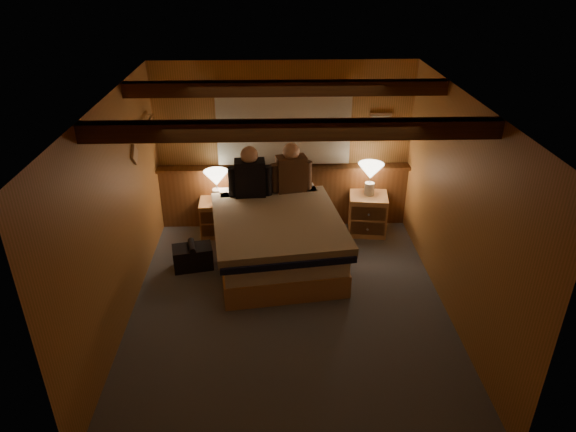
{
  "coord_description": "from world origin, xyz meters",
  "views": [
    {
      "loc": [
        -0.18,
        -4.82,
        3.66
      ],
      "look_at": [
        0.0,
        0.4,
        0.97
      ],
      "focal_mm": 32.0,
      "sensor_mm": 36.0,
      "label": 1
    }
  ],
  "objects_px": {
    "person_right": "(291,171)",
    "nightstand_right": "(367,214)",
    "duffel_bag": "(193,257)",
    "lamp_right": "(371,173)",
    "nightstand_left": "(217,217)",
    "lamp_left": "(216,180)",
    "bed": "(276,237)",
    "person_left": "(250,176)"
  },
  "relations": [
    {
      "from": "lamp_left",
      "to": "lamp_right",
      "type": "bearing_deg",
      "value": -0.61
    },
    {
      "from": "person_right",
      "to": "duffel_bag",
      "type": "relative_size",
      "value": 1.31
    },
    {
      "from": "person_left",
      "to": "duffel_bag",
      "type": "bearing_deg",
      "value": -139.05
    },
    {
      "from": "lamp_left",
      "to": "person_right",
      "type": "relative_size",
      "value": 0.62
    },
    {
      "from": "person_left",
      "to": "person_right",
      "type": "distance_m",
      "value": 0.58
    },
    {
      "from": "lamp_left",
      "to": "lamp_right",
      "type": "xyz_separation_m",
      "value": [
        2.16,
        -0.02,
        0.08
      ]
    },
    {
      "from": "person_left",
      "to": "person_right",
      "type": "xyz_separation_m",
      "value": [
        0.56,
        0.14,
        -0.0
      ]
    },
    {
      "from": "nightstand_right",
      "to": "lamp_right",
      "type": "xyz_separation_m",
      "value": [
        0.01,
        0.04,
        0.62
      ]
    },
    {
      "from": "nightstand_right",
      "to": "duffel_bag",
      "type": "height_order",
      "value": "nightstand_right"
    },
    {
      "from": "lamp_left",
      "to": "lamp_right",
      "type": "height_order",
      "value": "lamp_right"
    },
    {
      "from": "lamp_left",
      "to": "duffel_bag",
      "type": "bearing_deg",
      "value": -105.67
    },
    {
      "from": "nightstand_right",
      "to": "lamp_left",
      "type": "xyz_separation_m",
      "value": [
        -2.15,
        0.06,
        0.54
      ]
    },
    {
      "from": "nightstand_left",
      "to": "person_left",
      "type": "distance_m",
      "value": 0.9
    },
    {
      "from": "bed",
      "to": "duffel_bag",
      "type": "relative_size",
      "value": 4.03
    },
    {
      "from": "lamp_right",
      "to": "duffel_bag",
      "type": "distance_m",
      "value": 2.69
    },
    {
      "from": "nightstand_left",
      "to": "lamp_left",
      "type": "bearing_deg",
      "value": 54.69
    },
    {
      "from": "person_left",
      "to": "duffel_bag",
      "type": "xyz_separation_m",
      "value": [
        -0.74,
        -0.72,
        -0.82
      ]
    },
    {
      "from": "person_right",
      "to": "nightstand_right",
      "type": "bearing_deg",
      "value": -11.07
    },
    {
      "from": "bed",
      "to": "person_left",
      "type": "bearing_deg",
      "value": 111.67
    },
    {
      "from": "duffel_bag",
      "to": "person_left",
      "type": "bearing_deg",
      "value": 32.13
    },
    {
      "from": "bed",
      "to": "lamp_right",
      "type": "bearing_deg",
      "value": 23.29
    },
    {
      "from": "bed",
      "to": "lamp_left",
      "type": "distance_m",
      "value": 1.26
    },
    {
      "from": "nightstand_right",
      "to": "duffel_bag",
      "type": "distance_m",
      "value": 2.57
    },
    {
      "from": "nightstand_left",
      "to": "lamp_right",
      "type": "bearing_deg",
      "value": -1.96
    },
    {
      "from": "duffel_bag",
      "to": "nightstand_right",
      "type": "bearing_deg",
      "value": 8.0
    },
    {
      "from": "bed",
      "to": "lamp_left",
      "type": "relative_size",
      "value": 4.95
    },
    {
      "from": "bed",
      "to": "nightstand_left",
      "type": "distance_m",
      "value": 1.16
    },
    {
      "from": "nightstand_right",
      "to": "lamp_left",
      "type": "bearing_deg",
      "value": -174.21
    },
    {
      "from": "lamp_left",
      "to": "nightstand_left",
      "type": "bearing_deg",
      "value": -123.04
    },
    {
      "from": "lamp_right",
      "to": "duffel_bag",
      "type": "xyz_separation_m",
      "value": [
        -2.42,
        -0.91,
        -0.75
      ]
    },
    {
      "from": "lamp_left",
      "to": "bed",
      "type": "bearing_deg",
      "value": -45.0
    },
    {
      "from": "nightstand_right",
      "to": "person_left",
      "type": "distance_m",
      "value": 1.81
    },
    {
      "from": "nightstand_left",
      "to": "person_left",
      "type": "height_order",
      "value": "person_left"
    },
    {
      "from": "lamp_right",
      "to": "person_right",
      "type": "xyz_separation_m",
      "value": [
        -1.11,
        -0.05,
        0.06
      ]
    },
    {
      "from": "nightstand_left",
      "to": "lamp_left",
      "type": "distance_m",
      "value": 0.57
    },
    {
      "from": "nightstand_right",
      "to": "person_right",
      "type": "distance_m",
      "value": 1.3
    },
    {
      "from": "bed",
      "to": "nightstand_left",
      "type": "relative_size",
      "value": 4.29
    },
    {
      "from": "bed",
      "to": "nightstand_left",
      "type": "xyz_separation_m",
      "value": [
        -0.85,
        0.79,
        -0.1
      ]
    },
    {
      "from": "person_left",
      "to": "duffel_bag",
      "type": "relative_size",
      "value": 1.33
    },
    {
      "from": "nightstand_left",
      "to": "nightstand_right",
      "type": "xyz_separation_m",
      "value": [
        2.17,
        -0.03,
        0.03
      ]
    },
    {
      "from": "lamp_left",
      "to": "person_left",
      "type": "distance_m",
      "value": 0.55
    },
    {
      "from": "person_right",
      "to": "duffel_bag",
      "type": "height_order",
      "value": "person_right"
    }
  ]
}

